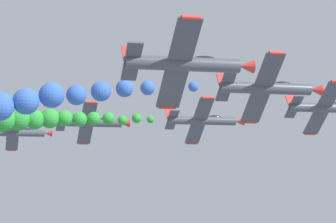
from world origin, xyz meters
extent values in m
cylinder|color=#474C56|center=(5.68, 17.72, 132.68)|extent=(1.54, 9.00, 1.54)
cube|color=#474C56|center=(5.74, 17.32, 132.60)|extent=(7.57, 1.90, 5.52)
cylinder|color=red|center=(2.00, 17.32, 129.91)|extent=(0.50, 1.40, 0.50)
cube|color=#474C56|center=(5.65, 13.72, 132.72)|extent=(3.19, 1.20, 2.37)
cube|color=red|center=(5.11, 13.62, 133.47)|extent=(1.05, 1.10, 1.38)
cylinder|color=#474C56|center=(-6.76, 6.21, 132.01)|extent=(1.53, 9.00, 1.53)
cone|color=red|center=(-6.76, 11.31, 132.01)|extent=(1.45, 1.20, 1.45)
cube|color=#474C56|center=(-6.71, 5.81, 131.93)|extent=(7.65, 1.90, 5.41)
cylinder|color=red|center=(-10.48, 5.81, 129.30)|extent=(0.50, 1.40, 0.50)
cylinder|color=red|center=(-2.93, 5.81, 134.56)|extent=(0.50, 1.40, 0.50)
cube|color=#474C56|center=(-6.79, 2.21, 132.05)|extent=(3.22, 1.20, 2.32)
cube|color=red|center=(-7.31, 2.11, 132.80)|extent=(1.03, 1.10, 1.39)
ellipsoid|color=black|center=(-7.05, 8.01, 132.42)|extent=(1.06, 2.20, 1.03)
sphere|color=green|center=(-6.94, -0.62, 132.04)|extent=(0.95, 0.95, 0.95)
sphere|color=green|center=(-6.76, -2.46, 132.13)|extent=(1.25, 1.25, 1.25)
sphere|color=green|center=(-6.72, -4.30, 131.85)|extent=(1.20, 1.20, 1.20)
sphere|color=green|center=(-6.46, -6.14, 131.99)|extent=(1.57, 1.57, 1.57)
sphere|color=green|center=(-6.58, -7.98, 131.94)|extent=(1.73, 1.73, 1.73)
sphere|color=green|center=(-6.09, -9.82, 131.78)|extent=(1.90, 1.90, 1.90)
sphere|color=green|center=(-6.04, -11.66, 131.85)|extent=(2.04, 2.04, 2.04)
sphere|color=green|center=(-5.87, -13.50, 131.78)|extent=(2.43, 2.43, 2.43)
sphere|color=green|center=(-5.60, -15.33, 131.57)|extent=(2.44, 2.44, 2.44)
sphere|color=green|center=(-5.20, -17.17, 131.55)|extent=(2.73, 2.73, 2.73)
sphere|color=green|center=(-4.78, -19.01, 131.46)|extent=(3.03, 3.03, 3.03)
cylinder|color=#474C56|center=(19.61, 4.82, 132.80)|extent=(1.54, 9.00, 1.54)
cone|color=red|center=(19.61, 9.92, 132.80)|extent=(1.47, 1.20, 1.47)
cube|color=#474C56|center=(19.67, 4.42, 132.72)|extent=(7.38, 1.90, 5.79)
cylinder|color=red|center=(16.04, 4.42, 129.90)|extent=(0.51, 1.40, 0.51)
cylinder|color=red|center=(23.30, 4.42, 135.54)|extent=(0.51, 1.40, 0.51)
cube|color=#474C56|center=(19.58, 0.82, 132.84)|extent=(3.11, 1.20, 2.47)
cube|color=red|center=(19.02, 0.72, 133.56)|extent=(1.09, 1.10, 1.35)
ellipsoid|color=black|center=(19.31, 6.62, 133.19)|extent=(1.06, 2.20, 1.04)
sphere|color=blue|center=(19.64, -2.38, 132.74)|extent=(0.97, 0.97, 0.97)
sphere|color=blue|center=(19.65, -4.58, 132.58)|extent=(1.14, 1.14, 1.14)
sphere|color=blue|center=(19.86, -6.78, 132.44)|extent=(1.35, 1.35, 1.35)
sphere|color=blue|center=(20.19, -8.98, 132.27)|extent=(1.59, 1.59, 1.59)
sphere|color=blue|center=(20.63, -11.18, 131.90)|extent=(1.82, 1.82, 1.82)
sphere|color=blue|center=(20.94, -13.38, 131.47)|extent=(1.81, 1.81, 1.81)
sphere|color=blue|center=(21.37, -15.58, 131.33)|extent=(2.24, 2.24, 2.24)
sphere|color=blue|center=(22.13, -17.78, 130.65)|extent=(2.28, 2.28, 2.28)
cylinder|color=#474C56|center=(-18.32, -6.87, 132.40)|extent=(1.53, 9.00, 1.53)
cone|color=red|center=(-18.32, -1.77, 132.40)|extent=(1.45, 1.20, 1.45)
cube|color=#474C56|center=(-18.27, -7.27, 132.32)|extent=(7.72, 1.90, 5.31)
cylinder|color=red|center=(-22.07, -7.27, 129.74)|extent=(0.50, 1.40, 0.50)
cylinder|color=red|center=(-14.46, -7.27, 134.90)|extent=(0.50, 1.40, 0.50)
cube|color=#474C56|center=(-18.35, -10.87, 132.45)|extent=(3.25, 1.20, 2.28)
cube|color=red|center=(-18.86, -10.97, 133.20)|extent=(1.01, 1.10, 1.40)
ellipsoid|color=black|center=(-18.60, -5.07, 132.81)|extent=(1.05, 2.20, 1.03)
sphere|color=white|center=(-18.32, -13.89, 132.38)|extent=(0.89, 0.89, 0.89)
sphere|color=white|center=(-18.28, -15.91, 132.26)|extent=(1.24, 1.24, 1.24)
sphere|color=white|center=(-18.11, -17.93, 132.41)|extent=(1.24, 1.24, 1.24)
cylinder|color=#474C56|center=(31.15, -6.42, 132.84)|extent=(1.55, 9.00, 1.55)
cone|color=red|center=(31.15, -1.32, 132.84)|extent=(1.47, 1.20, 1.47)
cube|color=#474C56|center=(31.21, -6.82, 132.76)|extent=(7.32, 1.90, 5.86)
cylinder|color=red|center=(27.61, -6.82, 129.90)|extent=(0.51, 1.40, 0.51)
cylinder|color=red|center=(34.81, -6.82, 135.62)|extent=(0.51, 1.40, 0.51)
cube|color=#474C56|center=(31.12, -10.42, 132.88)|extent=(3.09, 1.20, 2.50)
cube|color=red|center=(30.55, -10.52, 133.59)|extent=(1.10, 1.10, 1.34)
ellipsoid|color=black|center=(30.84, -4.62, 133.23)|extent=(1.06, 2.20, 1.05)
cylinder|color=#474C56|center=(-32.33, -16.61, 131.81)|extent=(1.51, 9.00, 1.51)
cone|color=red|center=(-32.33, -11.51, 131.81)|extent=(1.43, 1.20, 1.43)
cube|color=#474C56|center=(-32.28, -17.01, 131.73)|extent=(7.98, 1.90, 4.90)
cylinder|color=red|center=(-36.22, -17.01, 129.36)|extent=(0.49, 1.40, 0.49)
cylinder|color=red|center=(-28.33, -17.01, 134.10)|extent=(0.49, 1.40, 0.49)
ellipsoid|color=black|center=(-32.58, -14.81, 132.24)|extent=(1.05, 2.20, 1.01)
camera|label=1|loc=(85.56, -20.94, 123.48)|focal=79.53mm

